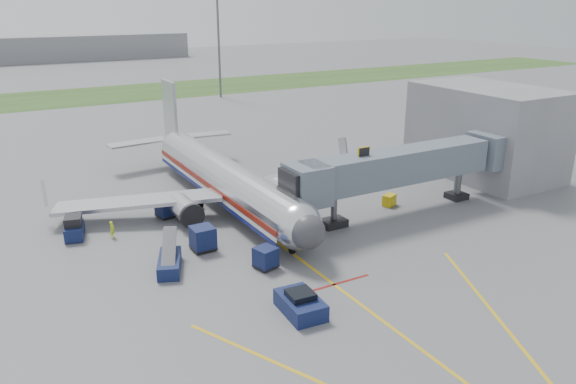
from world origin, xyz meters
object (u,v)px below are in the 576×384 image
baggage_tug (74,228)px  ramp_worker (112,230)px  belt_loader (170,262)px  airliner (224,178)px  pushback_tug (300,304)px

baggage_tug → ramp_worker: size_ratio=2.08×
baggage_tug → belt_loader: belt_loader is taller
ramp_worker → baggage_tug: bearing=98.8°
airliner → belt_loader: airliner is taller
belt_loader → baggage_tug: bearing=117.7°
pushback_tug → belt_loader: belt_loader is taller
airliner → ramp_worker: 12.22m
pushback_tug → ramp_worker: pushback_tug is taller
ramp_worker → airliner: bearing=-37.0°
baggage_tug → belt_loader: size_ratio=0.61×
pushback_tug → ramp_worker: 19.78m
airliner → pushback_tug: 21.76m
pushback_tug → ramp_worker: bearing=112.8°
airliner → pushback_tug: bearing=-100.6°
pushback_tug → belt_loader: (-5.36, 10.09, -0.04)m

